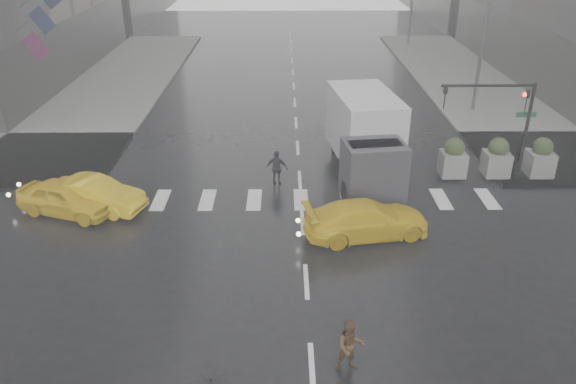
{
  "coord_description": "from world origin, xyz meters",
  "views": [
    {
      "loc": [
        -0.74,
        -15.36,
        10.85
      ],
      "look_at": [
        -0.59,
        2.0,
        2.32
      ],
      "focal_mm": 35.0,
      "sensor_mm": 36.0,
      "label": 1
    }
  ],
  "objects_px": {
    "taxi_front": "(66,198)",
    "traffic_signal_pole": "(507,112)",
    "taxi_mid": "(95,195)",
    "box_truck": "(366,136)",
    "pedestrian_brown": "(350,346)"
  },
  "relations": [
    {
      "from": "pedestrian_brown",
      "to": "taxi_front",
      "type": "relative_size",
      "value": 0.38
    },
    {
      "from": "taxi_mid",
      "to": "box_truck",
      "type": "bearing_deg",
      "value": -57.59
    },
    {
      "from": "box_truck",
      "to": "taxi_mid",
      "type": "bearing_deg",
      "value": -171.93
    },
    {
      "from": "pedestrian_brown",
      "to": "box_truck",
      "type": "height_order",
      "value": "box_truck"
    },
    {
      "from": "pedestrian_brown",
      "to": "taxi_mid",
      "type": "height_order",
      "value": "pedestrian_brown"
    },
    {
      "from": "pedestrian_brown",
      "to": "taxi_mid",
      "type": "bearing_deg",
      "value": 131.3
    },
    {
      "from": "taxi_mid",
      "to": "box_truck",
      "type": "relative_size",
      "value": 0.59
    },
    {
      "from": "pedestrian_brown",
      "to": "taxi_front",
      "type": "height_order",
      "value": "pedestrian_brown"
    },
    {
      "from": "box_truck",
      "to": "taxi_front",
      "type": "bearing_deg",
      "value": -171.84
    },
    {
      "from": "box_truck",
      "to": "traffic_signal_pole",
      "type": "bearing_deg",
      "value": -12.16
    },
    {
      "from": "traffic_signal_pole",
      "to": "pedestrian_brown",
      "type": "distance_m",
      "value": 14.64
    },
    {
      "from": "taxi_front",
      "to": "traffic_signal_pole",
      "type": "bearing_deg",
      "value": -60.69
    },
    {
      "from": "traffic_signal_pole",
      "to": "taxi_front",
      "type": "height_order",
      "value": "traffic_signal_pole"
    },
    {
      "from": "traffic_signal_pole",
      "to": "box_truck",
      "type": "height_order",
      "value": "traffic_signal_pole"
    },
    {
      "from": "taxi_mid",
      "to": "taxi_front",
      "type": "bearing_deg",
      "value": 123.52
    }
  ]
}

